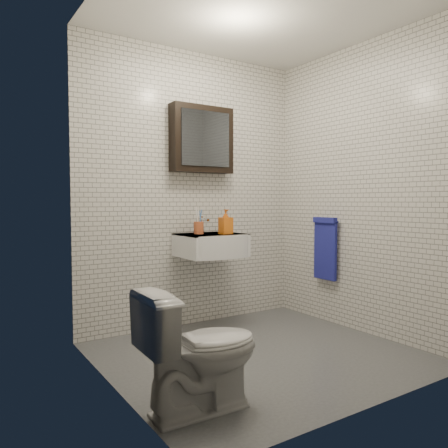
# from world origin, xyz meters

# --- Properties ---
(ground) EXTENTS (2.20, 2.00, 0.01)m
(ground) POSITION_xyz_m (0.00, 0.00, 0.01)
(ground) COLOR #474A4E
(ground) RESTS_ON ground
(room_shell) EXTENTS (2.22, 2.02, 2.51)m
(room_shell) POSITION_xyz_m (0.00, 0.00, 1.47)
(room_shell) COLOR silver
(room_shell) RESTS_ON ground
(washbasin) EXTENTS (0.55, 0.50, 0.20)m
(washbasin) POSITION_xyz_m (0.05, 0.73, 0.76)
(washbasin) COLOR white
(washbasin) RESTS_ON room_shell
(faucet) EXTENTS (0.06, 0.20, 0.15)m
(faucet) POSITION_xyz_m (0.05, 0.93, 0.92)
(faucet) COLOR silver
(faucet) RESTS_ON washbasin
(mirror_cabinet) EXTENTS (0.60, 0.15, 0.60)m
(mirror_cabinet) POSITION_xyz_m (0.05, 0.93, 1.70)
(mirror_cabinet) COLOR black
(mirror_cabinet) RESTS_ON room_shell
(towel_rail) EXTENTS (0.09, 0.30, 0.58)m
(towel_rail) POSITION_xyz_m (1.04, 0.35, 0.72)
(towel_rail) COLOR silver
(towel_rail) RESTS_ON room_shell
(toothbrush_cup) EXTENTS (0.09, 0.09, 0.24)m
(toothbrush_cup) POSITION_xyz_m (-0.05, 0.81, 0.91)
(toothbrush_cup) COLOR #BF582F
(toothbrush_cup) RESTS_ON washbasin
(soap_bottle) EXTENTS (0.10, 0.10, 0.22)m
(soap_bottle) POSITION_xyz_m (0.14, 0.66, 0.96)
(soap_bottle) COLOR orange
(soap_bottle) RESTS_ON washbasin
(toilet) EXTENTS (0.68, 0.40, 0.68)m
(toilet) POSITION_xyz_m (-0.80, -0.51, 0.34)
(toilet) COLOR silver
(toilet) RESTS_ON ground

